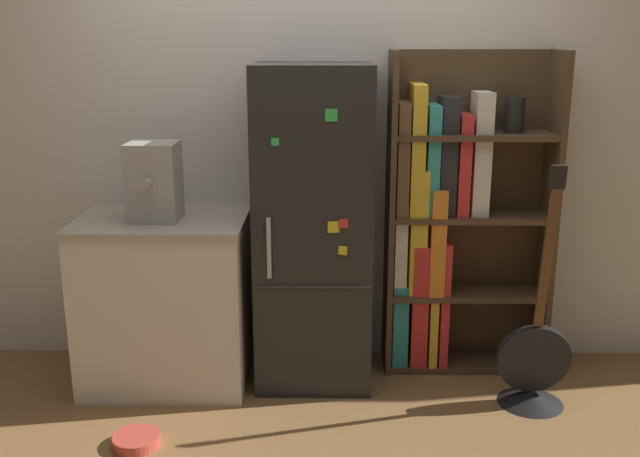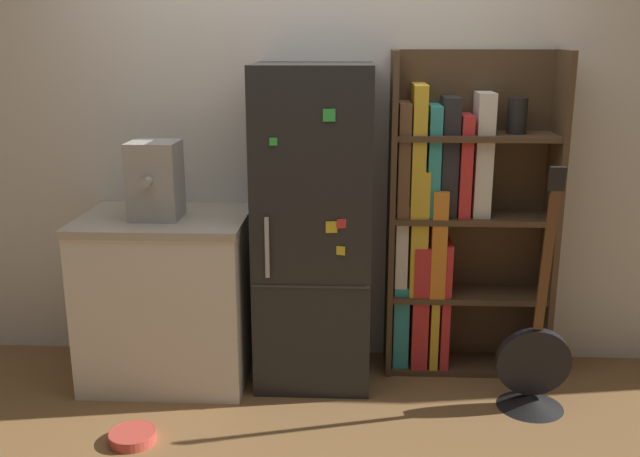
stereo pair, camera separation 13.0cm
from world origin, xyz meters
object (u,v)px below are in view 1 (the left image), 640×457
object	(u,v)px
bookshelf	(446,222)
espresso_machine	(154,181)
pet_bowl	(136,439)
refrigerator	(313,227)
guitar	(533,372)

from	to	relation	value
bookshelf	espresso_machine	world-z (taller)	bookshelf
bookshelf	pet_bowl	bearing A→B (deg)	-149.80
bookshelf	pet_bowl	size ratio (longest dim) A/B	7.99
refrigerator	bookshelf	distance (m)	0.73
refrigerator	guitar	xyz separation A→B (m)	(1.09, -0.31, -0.65)
refrigerator	guitar	bearing A→B (deg)	-16.00
refrigerator	pet_bowl	distance (m)	1.33
espresso_machine	pet_bowl	bearing A→B (deg)	-89.50
bookshelf	guitar	bearing A→B (deg)	-50.42
espresso_machine	bookshelf	bearing A→B (deg)	8.96
bookshelf	espresso_machine	bearing A→B (deg)	-171.04
refrigerator	bookshelf	bearing A→B (deg)	12.09
guitar	pet_bowl	xyz separation A→B (m)	(-1.88, -0.40, -0.15)
espresso_machine	guitar	distance (m)	2.11
bookshelf	refrigerator	bearing A→B (deg)	-167.91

